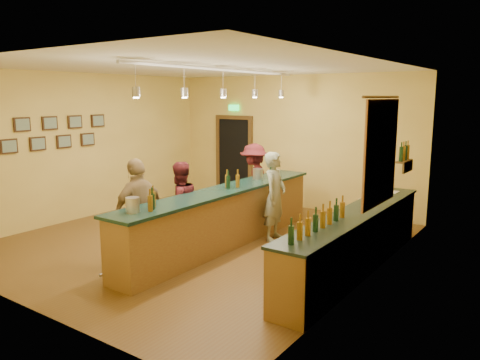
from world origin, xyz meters
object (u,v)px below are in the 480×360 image
Objects in this scene: tasting_bar at (224,213)px; customer_a at (180,206)px; back_counter at (355,240)px; bar_stool at (366,207)px; customer_c at (254,182)px; customer_b at (139,212)px; bartender at (275,196)px.

customer_a is (-0.55, -0.57, 0.18)m from tasting_bar.
back_counter is 2.10m from bar_stool.
customer_a reaches higher than back_counter.
tasting_bar is 1.93m from customer_c.
back_counter is 2.90× the size of customer_a.
customer_a is at bearing -176.70° from customer_b.
tasting_bar is at bearing -175.70° from back_counter.
customer_a is 0.93× the size of customer_c.
customer_a is at bearing 133.67° from bartender.
customer_c is at bearing -176.70° from customer_b.
bartender reaches higher than customer_a.
bartender is 1.81m from customer_a.
customer_b reaches higher than back_counter.
tasting_bar is at bearing -129.99° from bar_stool.
tasting_bar is 2.87m from bar_stool.
customer_c is (-2.96, 1.65, 0.36)m from back_counter.
customer_a reaches higher than tasting_bar.
bar_stool is at bearing 50.01° from tasting_bar.
bar_stool is (2.40, 3.73, -0.31)m from customer_b.
tasting_bar is 3.04× the size of bartender.
bartender is 0.99× the size of customer_c.
customer_c is at bearing -171.19° from bar_stool.
back_counter is 2.72× the size of bartender.
tasting_bar is at bearing 153.24° from customer_a.
bartender is (0.55, 0.86, 0.23)m from tasting_bar.
customer_c reaches higher than back_counter.
customer_a is 0.91× the size of customer_b.
bar_stool is at bearing 156.35° from customer_a.
tasting_bar is at bearing 163.53° from customer_b.
back_counter is 3.41m from customer_c.
customer_b reaches higher than customer_a.
tasting_bar is 3.25× the size of customer_a.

